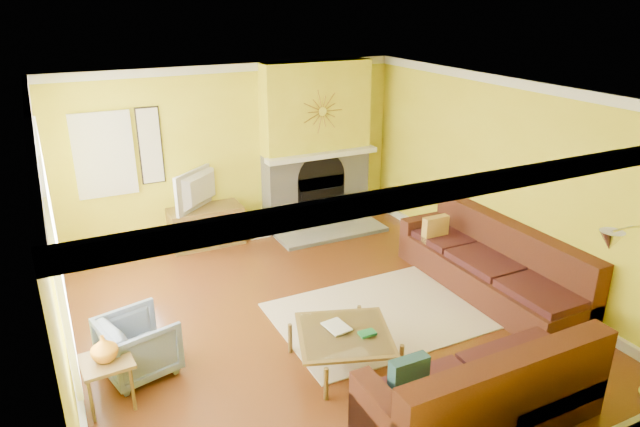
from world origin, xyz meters
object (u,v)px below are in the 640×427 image
sectional_sofa (435,296)px  media_console (206,226)px  side_table (109,382)px  coffee_table (344,348)px  armchair (139,345)px

sectional_sofa → media_console: sectional_sofa is taller
side_table → coffee_table: bearing=-10.4°
sectional_sofa → side_table: (-3.53, 0.33, -0.20)m
side_table → sectional_sofa: bearing=-5.3°
sectional_sofa → side_table: bearing=174.7°
sectional_sofa → armchair: size_ratio=5.33×
media_console → sectional_sofa: bearing=-64.9°
sectional_sofa → media_console: (-1.67, 3.57, -0.15)m
sectional_sofa → media_console: 3.94m
coffee_table → side_table: (-2.29, 0.42, 0.06)m
media_console → armchair: bearing=-118.0°
armchair → side_table: (-0.34, -0.40, -0.07)m
media_console → side_table: size_ratio=2.22×
armchair → media_console: bearing=-41.9°
armchair → side_table: armchair is taller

